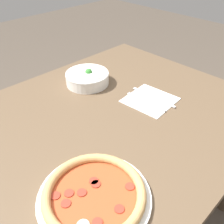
{
  "coord_description": "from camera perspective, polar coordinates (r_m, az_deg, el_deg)",
  "views": [
    {
      "loc": [
        -0.44,
        -0.56,
        1.32
      ],
      "look_at": [
        0.1,
        -0.01,
        0.75
      ],
      "focal_mm": 40.0,
      "sensor_mm": 36.0,
      "label": 1
    }
  ],
  "objects": [
    {
      "name": "pizza",
      "position": [
        0.7,
        -4.1,
        -18.33
      ],
      "size": [
        0.31,
        0.31,
        0.04
      ],
      "color": "white",
      "rests_on": "dining_table"
    },
    {
      "name": "knife",
      "position": [
        1.08,
        9.88,
        3.18
      ],
      "size": [
        0.02,
        0.22,
        0.01
      ],
      "rotation": [
        0.0,
        0.0,
        1.59
      ],
      "color": "silver",
      "rests_on": "napkin"
    },
    {
      "name": "fork",
      "position": [
        1.05,
        7.83,
        2.29
      ],
      "size": [
        0.02,
        0.2,
        0.0
      ],
      "rotation": [
        0.0,
        0.0,
        1.59
      ],
      "color": "silver",
      "rests_on": "napkin"
    },
    {
      "name": "napkin",
      "position": [
        1.07,
        8.69,
        2.75
      ],
      "size": [
        0.21,
        0.21,
        0.0
      ],
      "color": "white",
      "rests_on": "dining_table"
    },
    {
      "name": "dining_table",
      "position": [
        0.99,
        -4.59,
        -7.21
      ],
      "size": [
        1.38,
        0.96,
        0.73
      ],
      "color": "brown",
      "rests_on": "ground_plane"
    },
    {
      "name": "bowl",
      "position": [
        1.17,
        -5.67,
        7.89
      ],
      "size": [
        0.2,
        0.2,
        0.07
      ],
      "color": "white",
      "rests_on": "dining_table"
    }
  ]
}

